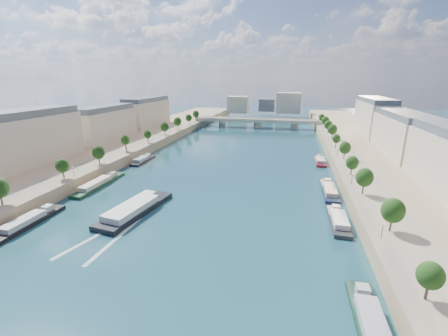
% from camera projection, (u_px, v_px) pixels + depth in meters
% --- Properties ---
extents(ground, '(700.00, 700.00, 0.00)m').
position_uv_depth(ground, '(221.00, 175.00, 136.09)').
color(ground, '#0C2C36').
rests_on(ground, ground).
extents(quay_left, '(44.00, 520.00, 5.00)m').
position_uv_depth(quay_left, '(82.00, 161.00, 150.58)').
color(quay_left, '#9E8460').
rests_on(quay_left, ground).
extents(quay_right, '(44.00, 520.00, 5.00)m').
position_uv_depth(quay_right, '(396.00, 181.00, 120.17)').
color(quay_right, '#9E8460').
rests_on(quay_right, ground).
extents(pave_left, '(14.00, 520.00, 0.10)m').
position_uv_depth(pave_left, '(108.00, 157.00, 146.68)').
color(pave_left, gray).
rests_on(pave_left, quay_left).
extents(pave_right, '(14.00, 520.00, 0.10)m').
position_uv_depth(pave_right, '(357.00, 173.00, 122.60)').
color(pave_right, gray).
rests_on(pave_right, quay_right).
extents(trees_left, '(4.80, 268.80, 8.26)m').
position_uv_depth(trees_left, '(113.00, 146.00, 146.56)').
color(trees_left, '#382B1E').
rests_on(trees_left, ground).
extents(trees_right, '(4.80, 268.80, 8.26)m').
position_uv_depth(trees_right, '(349.00, 154.00, 130.80)').
color(trees_right, '#382B1E').
rests_on(trees_right, ground).
extents(lamps_left, '(0.36, 200.36, 4.28)m').
position_uv_depth(lamps_left, '(104.00, 158.00, 135.60)').
color(lamps_left, black).
rests_on(lamps_left, ground).
extents(lamps_right, '(0.36, 200.36, 4.28)m').
position_uv_depth(lamps_right, '(344.00, 163.00, 127.43)').
color(lamps_right, black).
rests_on(lamps_right, ground).
extents(buildings_left, '(16.00, 226.00, 23.20)m').
position_uv_depth(buildings_left, '(72.00, 128.00, 160.52)').
color(buildings_left, '#B7A48D').
rests_on(buildings_left, ground).
extents(buildings_right, '(16.00, 226.00, 23.20)m').
position_uv_depth(buildings_right, '(426.00, 143.00, 124.62)').
color(buildings_right, '#B7A48D').
rests_on(buildings_right, ground).
extents(skyline, '(79.00, 42.00, 22.00)m').
position_uv_depth(skyline, '(269.00, 104.00, 336.25)').
color(skyline, '#B7A48D').
rests_on(skyline, ground).
extents(bridge, '(112.00, 12.00, 8.15)m').
position_uv_depth(bridge, '(257.00, 122.00, 265.12)').
color(bridge, '#C1B79E').
rests_on(bridge, ground).
extents(tour_barge, '(13.40, 32.22, 4.24)m').
position_uv_depth(tour_barge, '(135.00, 209.00, 97.68)').
color(tour_barge, black).
rests_on(tour_barge, ground).
extents(wake, '(11.35, 26.02, 0.04)m').
position_uv_depth(wake, '(105.00, 238.00, 82.61)').
color(wake, silver).
rests_on(wake, ground).
extents(moored_barges_left, '(5.00, 154.31, 3.60)m').
position_uv_depth(moored_barges_left, '(35.00, 219.00, 91.81)').
color(moored_barges_left, '#182436').
rests_on(moored_barges_left, ground).
extents(moored_barges_right, '(5.00, 165.78, 3.60)m').
position_uv_depth(moored_barges_right, '(342.00, 231.00, 84.69)').
color(moored_barges_right, black).
rests_on(moored_barges_right, ground).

